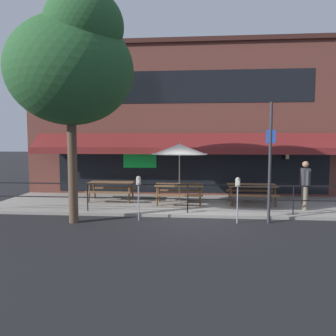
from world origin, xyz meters
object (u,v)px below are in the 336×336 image
(pedestrian_walking, at_px, (305,183))
(parking_meter_far, at_px, (238,186))
(street_sign_pole, at_px, (270,161))
(picnic_table_right, at_px, (252,189))
(picnic_table_centre, at_px, (179,188))
(parking_meter_near, at_px, (138,185))
(patio_umbrella_centre, at_px, (179,150))
(picnic_table_left, at_px, (111,186))
(street_tree_curbside, at_px, (73,63))

(pedestrian_walking, distance_m, parking_meter_far, 3.11)
(street_sign_pole, bearing_deg, picnic_table_right, 92.74)
(picnic_table_centre, distance_m, street_sign_pole, 3.82)
(pedestrian_walking, relative_size, parking_meter_near, 1.20)
(street_sign_pole, bearing_deg, parking_meter_near, -179.29)
(patio_umbrella_centre, bearing_deg, pedestrian_walking, -10.42)
(patio_umbrella_centre, xyz_separation_m, parking_meter_far, (1.90, -2.59, -1.03))
(picnic_table_right, distance_m, patio_umbrella_centre, 3.13)
(picnic_table_right, relative_size, pedestrian_walking, 1.05)
(patio_umbrella_centre, bearing_deg, picnic_table_left, 175.26)
(picnic_table_left, distance_m, picnic_table_right, 5.52)
(picnic_table_right, relative_size, parking_meter_far, 1.27)
(patio_umbrella_centre, relative_size, street_tree_curbside, 0.35)
(patio_umbrella_centre, height_order, street_sign_pole, street_sign_pole)
(pedestrian_walking, xyz_separation_m, parking_meter_near, (-5.61, -1.67, 0.09))
(patio_umbrella_centre, height_order, pedestrian_walking, patio_umbrella_centre)
(picnic_table_centre, height_order, pedestrian_walking, pedestrian_walking)
(parking_meter_near, distance_m, parking_meter_far, 3.06)
(picnic_table_left, distance_m, patio_umbrella_centre, 3.13)
(picnic_table_left, relative_size, picnic_table_right, 1.00)
(picnic_table_centre, relative_size, patio_umbrella_centre, 0.76)
(parking_meter_far, relative_size, street_tree_curbside, 0.21)
(picnic_table_centre, xyz_separation_m, parking_meter_near, (-1.16, -2.27, 0.44))
(picnic_table_centre, relative_size, street_tree_curbside, 0.27)
(parking_meter_near, bearing_deg, street_sign_pole, 0.71)
(pedestrian_walking, bearing_deg, picnic_table_right, 155.55)
(picnic_table_centre, height_order, street_tree_curbside, street_tree_curbside)
(picnic_table_centre, bearing_deg, pedestrian_walking, -7.64)
(picnic_table_centre, bearing_deg, street_sign_pole, -37.72)
(picnic_table_right, bearing_deg, picnic_table_centre, -176.41)
(picnic_table_left, height_order, parking_meter_near, parking_meter_near)
(picnic_table_centre, bearing_deg, street_tree_curbside, -137.72)
(parking_meter_near, height_order, street_sign_pole, street_sign_pole)
(picnic_table_right, distance_m, pedestrian_walking, 1.89)
(picnic_table_right, xyz_separation_m, street_sign_pole, (0.11, -2.39, 1.19))
(parking_meter_far, xyz_separation_m, street_sign_pole, (0.97, 0.15, 0.75))
(street_sign_pole, bearing_deg, pedestrian_walking, 45.81)
(pedestrian_walking, bearing_deg, parking_meter_near, -163.39)
(patio_umbrella_centre, relative_size, parking_meter_near, 1.67)
(parking_meter_near, bearing_deg, picnic_table_left, 120.40)
(picnic_table_left, height_order, picnic_table_centre, same)
(picnic_table_centre, distance_m, parking_meter_far, 3.07)
(parking_meter_far, xyz_separation_m, street_tree_curbside, (-4.92, -0.37, 3.66))
(picnic_table_left, distance_m, parking_meter_near, 3.18)
(patio_umbrella_centre, bearing_deg, street_sign_pole, -40.38)
(picnic_table_right, distance_m, parking_meter_far, 2.72)
(parking_meter_far, relative_size, street_sign_pole, 0.39)
(patio_umbrella_centre, bearing_deg, parking_meter_far, -53.76)
(picnic_table_right, height_order, parking_meter_near, parking_meter_near)
(picnic_table_left, height_order, picnic_table_right, same)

